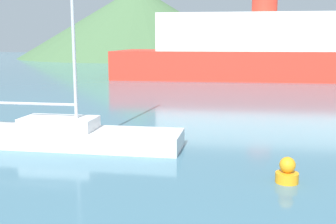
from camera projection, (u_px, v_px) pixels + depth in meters
name	position (u px, v px, depth m)	size (l,w,h in m)	color
sailboat_inner	(60.00, 134.00, 15.19)	(8.91, 2.28, 10.38)	white
ferry_distant	(263.00, 50.00, 41.96)	(29.69, 11.88, 7.88)	red
buoy_marker	(287.00, 172.00, 11.26)	(0.62, 0.62, 0.71)	orange
hill_west	(138.00, 22.00, 92.69)	(51.59, 51.59, 15.31)	#476B42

